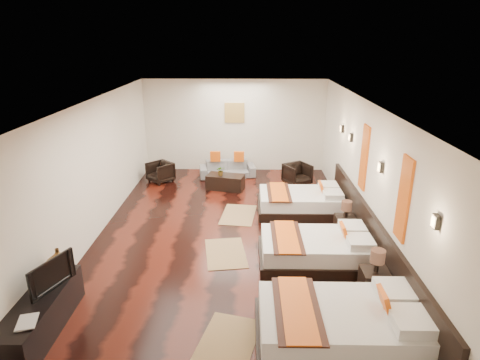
{
  "coord_description": "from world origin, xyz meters",
  "views": [
    {
      "loc": [
        0.4,
        -7.59,
        3.99
      ],
      "look_at": [
        0.24,
        0.61,
        1.1
      ],
      "focal_mm": 30.64,
      "sensor_mm": 36.0,
      "label": 1
    }
  ],
  "objects_px": {
    "nightstand_a": "(375,281)",
    "tv": "(48,273)",
    "armchair_left": "(160,172)",
    "table_plant": "(221,171)",
    "book": "(17,324)",
    "bed_mid": "(317,250)",
    "sofa": "(227,169)",
    "coffee_table": "(225,182)",
    "figurine": "(58,260)",
    "tv_console": "(41,315)",
    "nightstand_b": "(345,224)",
    "armchair_right": "(297,174)",
    "bed_far": "(302,202)",
    "bed_near": "(343,326)"
  },
  "relations": [
    {
      "from": "armchair_right",
      "to": "nightstand_a",
      "type": "bearing_deg",
      "value": -113.04
    },
    {
      "from": "figurine",
      "to": "armchair_left",
      "type": "relative_size",
      "value": 0.6
    },
    {
      "from": "armchair_left",
      "to": "armchair_right",
      "type": "xyz_separation_m",
      "value": [
        3.92,
        -0.17,
        0.01
      ]
    },
    {
      "from": "bed_near",
      "to": "tv",
      "type": "xyz_separation_m",
      "value": [
        -4.15,
        0.47,
        0.48
      ]
    },
    {
      "from": "book",
      "to": "nightstand_b",
      "type": "bearing_deg",
      "value": 35.93
    },
    {
      "from": "tv",
      "to": "figurine",
      "type": "height_order",
      "value": "tv"
    },
    {
      "from": "book",
      "to": "sofa",
      "type": "height_order",
      "value": "book"
    },
    {
      "from": "bed_mid",
      "to": "tv_console",
      "type": "height_order",
      "value": "bed_mid"
    },
    {
      "from": "armchair_left",
      "to": "armchair_right",
      "type": "distance_m",
      "value": 3.93
    },
    {
      "from": "nightstand_b",
      "to": "book",
      "type": "bearing_deg",
      "value": -144.07
    },
    {
      "from": "armchair_left",
      "to": "table_plant",
      "type": "relative_size",
      "value": 2.42
    },
    {
      "from": "tv",
      "to": "armchair_left",
      "type": "relative_size",
      "value": 1.27
    },
    {
      "from": "bed_near",
      "to": "bed_mid",
      "type": "bearing_deg",
      "value": 90.07
    },
    {
      "from": "book",
      "to": "figurine",
      "type": "distance_m",
      "value": 1.27
    },
    {
      "from": "book",
      "to": "coffee_table",
      "type": "relative_size",
      "value": 0.32
    },
    {
      "from": "nightstand_b",
      "to": "tv",
      "type": "bearing_deg",
      "value": -150.57
    },
    {
      "from": "book",
      "to": "coffee_table",
      "type": "distance_m",
      "value": 6.79
    },
    {
      "from": "figurine",
      "to": "coffee_table",
      "type": "relative_size",
      "value": 0.38
    },
    {
      "from": "bed_far",
      "to": "figurine",
      "type": "relative_size",
      "value": 5.26
    },
    {
      "from": "bed_near",
      "to": "table_plant",
      "type": "distance_m",
      "value": 6.34
    },
    {
      "from": "tv",
      "to": "book",
      "type": "bearing_deg",
      "value": -162.29
    },
    {
      "from": "nightstand_b",
      "to": "tv_console",
      "type": "height_order",
      "value": "nightstand_b"
    },
    {
      "from": "nightstand_a",
      "to": "nightstand_b",
      "type": "distance_m",
      "value": 2.13
    },
    {
      "from": "nightstand_a",
      "to": "tv",
      "type": "relative_size",
      "value": 1.06
    },
    {
      "from": "armchair_left",
      "to": "table_plant",
      "type": "xyz_separation_m",
      "value": [
        1.79,
        -0.57,
        0.24
      ]
    },
    {
      "from": "tv_console",
      "to": "bed_far",
      "type": "bearing_deg",
      "value": 45.56
    },
    {
      "from": "nightstand_b",
      "to": "coffee_table",
      "type": "distance_m",
      "value": 3.85
    },
    {
      "from": "bed_far",
      "to": "tv_console",
      "type": "height_order",
      "value": "bed_far"
    },
    {
      "from": "sofa",
      "to": "coffee_table",
      "type": "height_order",
      "value": "sofa"
    },
    {
      "from": "armchair_right",
      "to": "table_plant",
      "type": "height_order",
      "value": "table_plant"
    },
    {
      "from": "coffee_table",
      "to": "book",
      "type": "bearing_deg",
      "value": -109.83
    },
    {
      "from": "nightstand_b",
      "to": "book",
      "type": "distance_m",
      "value": 6.11
    },
    {
      "from": "bed_mid",
      "to": "coffee_table",
      "type": "distance_m",
      "value": 4.31
    },
    {
      "from": "tv",
      "to": "book",
      "type": "height_order",
      "value": "tv"
    },
    {
      "from": "bed_far",
      "to": "nightstand_a",
      "type": "xyz_separation_m",
      "value": [
        0.75,
        -3.37,
        0.04
      ]
    },
    {
      "from": "tv",
      "to": "book",
      "type": "distance_m",
      "value": 0.85
    },
    {
      "from": "bed_near",
      "to": "nightstand_b",
      "type": "relative_size",
      "value": 2.87
    },
    {
      "from": "figurine",
      "to": "coffee_table",
      "type": "distance_m",
      "value": 5.64
    },
    {
      "from": "tv_console",
      "to": "tv",
      "type": "distance_m",
      "value": 0.58
    },
    {
      "from": "book",
      "to": "sofa",
      "type": "xyz_separation_m",
      "value": [
        2.3,
        7.43,
        -0.33
      ]
    },
    {
      "from": "nightstand_b",
      "to": "table_plant",
      "type": "relative_size",
      "value": 3.04
    },
    {
      "from": "nightstand_b",
      "to": "table_plant",
      "type": "distance_m",
      "value": 3.93
    },
    {
      "from": "nightstand_a",
      "to": "armchair_right",
      "type": "relative_size",
      "value": 1.28
    },
    {
      "from": "bed_mid",
      "to": "tv_console",
      "type": "bearing_deg",
      "value": -154.95
    },
    {
      "from": "tv",
      "to": "bed_near",
      "type": "bearing_deg",
      "value": -75.24
    },
    {
      "from": "table_plant",
      "to": "figurine",
      "type": "bearing_deg",
      "value": -113.1
    },
    {
      "from": "armchair_right",
      "to": "bed_near",
      "type": "bearing_deg",
      "value": -120.84
    },
    {
      "from": "tv",
      "to": "figurine",
      "type": "xyz_separation_m",
      "value": [
        -0.05,
        0.44,
        -0.04
      ]
    },
    {
      "from": "book",
      "to": "table_plant",
      "type": "relative_size",
      "value": 1.23
    },
    {
      "from": "book",
      "to": "bed_mid",
      "type": "bearing_deg",
      "value": 30.84
    }
  ]
}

